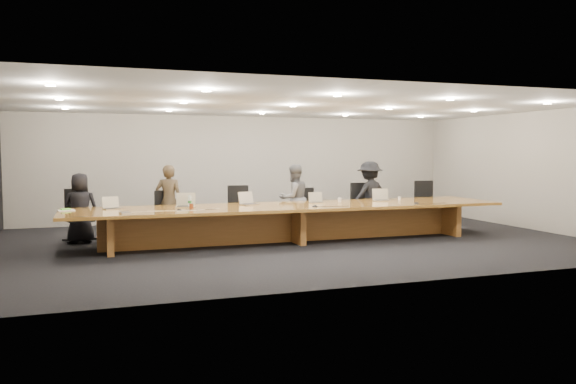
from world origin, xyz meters
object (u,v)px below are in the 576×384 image
Objects in this scene: laptop_a at (112,203)px; chair_far_left at (80,215)px; person_c at (294,198)px; amber_mug at (191,206)px; person_d at (370,195)px; laptop_c at (249,198)px; person_b at (169,202)px; water_bottle at (190,202)px; chair_right at (363,205)px; person_a at (80,208)px; laptop_b at (185,200)px; chair_mid_left at (239,210)px; mic_left at (179,210)px; chair_mid_right at (309,209)px; laptop_e at (382,195)px; chair_left at (169,214)px; chair_far_right at (427,203)px; paper_cup_near at (340,200)px; conference_table at (293,216)px; mic_right at (417,203)px; mic_center at (315,206)px; paper_cup_far at (399,198)px; laptop_d at (317,197)px; av_box at (125,213)px.

chair_far_left is at bearing 106.05° from laptop_a.
amber_mug is at bearing 11.40° from person_c.
laptop_c is (-3.25, -0.90, 0.08)m from person_d.
person_b is at bearing -15.08° from person_c.
laptop_c is 1.26m from water_bottle.
laptop_a is at bearing -168.77° from chair_right.
person_a reaches higher than water_bottle.
chair_mid_left is at bearing 49.73° from laptop_b.
chair_mid_left is 10.07× the size of mic_left.
mic_left is (-4.77, -1.54, -0.04)m from person_d.
laptop_e is (1.35, -0.98, 0.38)m from chair_mid_right.
chair_far_right reaches higher than chair_left.
person_c is at bearing -171.77° from chair_far_right.
chair_mid_right is at bearing -13.01° from person_d.
laptop_a reaches higher than paper_cup_near.
person_c reaches higher than conference_table.
person_c reaches higher than water_bottle.
conference_table is 2.65m from mic_right.
chair_far_right is 8.53× the size of mic_center.
chair_mid_left is 3.09m from chair_right.
mic_left is 2.65m from mic_center.
mic_center is (-2.13, -1.75, -0.04)m from person_d.
person_a is at bearing 168.89° from laptop_b.
person_a reaches higher than mic_right.
water_bottle is (0.27, -1.02, 0.07)m from person_b.
chair_far_right is 13.85× the size of paper_cup_far.
conference_table is 95.26× the size of paper_cup_near.
mic_left is at bearing -173.12° from paper_cup_far.
chair_left is 3.17m from laptop_d.
laptop_a is 3.22× the size of amber_mug.
person_b is 2.82m from person_c.
laptop_b reaches higher than av_box.
paper_cup_far is (0.41, -0.98, 0.23)m from chair_right.
chair_far_left reaches higher than water_bottle.
person_d is at bearing 95.05° from mic_right.
person_b is 4.66m from laptop_e.
chair_mid_left reaches higher than paper_cup_far.
paper_cup_near is 1.48m from paper_cup_far.
chair_mid_right is 0.65× the size of person_b.
mic_center is at bearing -4.57° from mic_left.
mic_left is at bearing -137.55° from amber_mug.
av_box is (-4.55, -0.84, -0.03)m from paper_cup_near.
chair_mid_left is 8.57× the size of mic_right.
conference_table is 2.11m from amber_mug.
laptop_e is (5.74, -0.07, 0.02)m from laptop_a.
water_bottle reaches higher than mic_right.
laptop_b is 2.81m from laptop_d.
person_b is 1.01× the size of person_c.
person_b reaches higher than paper_cup_near.
chair_far_right is 4.05m from mic_center.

